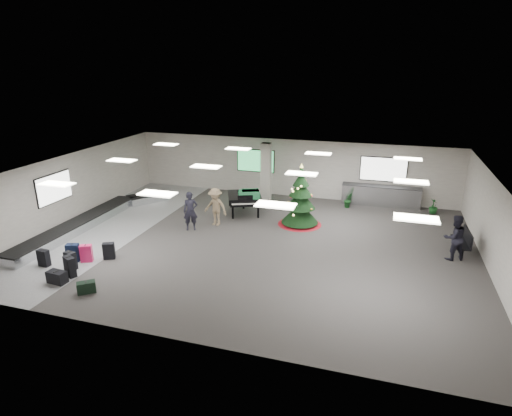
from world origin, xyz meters
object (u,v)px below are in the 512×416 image
(pink_suitcase, at_px, (86,253))
(potted_plant_right, at_px, (433,206))
(traveler_a, at_px, (191,211))
(bench, at_px, (464,240))
(baggage_carousel, at_px, (93,219))
(potted_plant_left, at_px, (348,200))
(service_counter, at_px, (381,196))
(christmas_tree, at_px, (300,204))
(traveler_b, at_px, (216,207))
(traveler_bench, at_px, (454,238))
(grand_piano, at_px, (244,198))

(pink_suitcase, distance_m, potted_plant_right, 16.28)
(traveler_a, bearing_deg, bench, -22.50)
(baggage_carousel, relative_size, potted_plant_right, 12.61)
(traveler_a, xyz_separation_m, potted_plant_left, (6.50, 5.26, -0.47))
(baggage_carousel, xyz_separation_m, service_counter, (12.84, 6.73, 0.33))
(service_counter, height_order, potted_plant_left, service_counter)
(pink_suitcase, distance_m, bench, 14.70)
(christmas_tree, distance_m, traveler_a, 5.03)
(baggage_carousel, height_order, potted_plant_right, potted_plant_right)
(potted_plant_left, bearing_deg, pink_suitcase, -133.28)
(pink_suitcase, bearing_deg, service_counter, 20.24)
(christmas_tree, bearing_deg, traveler_b, -161.63)
(pink_suitcase, relative_size, potted_plant_right, 0.90)
(potted_plant_right, bearing_deg, traveler_b, -154.59)
(service_counter, xyz_separation_m, pink_suitcase, (-10.48, -10.25, -0.21))
(baggage_carousel, height_order, pink_suitcase, pink_suitcase)
(traveler_a, xyz_separation_m, traveler_b, (0.85, 0.88, 0.00))
(christmas_tree, relative_size, traveler_a, 1.65)
(service_counter, relative_size, traveler_a, 2.29)
(service_counter, distance_m, potted_plant_right, 2.63)
(christmas_tree, xyz_separation_m, bench, (6.84, -1.21, -0.45))
(baggage_carousel, distance_m, traveler_bench, 15.71)
(service_counter, distance_m, traveler_bench, 6.59)
(baggage_carousel, xyz_separation_m, christmas_tree, (9.31, 2.77, 0.78))
(traveler_b, bearing_deg, grand_piano, 76.91)
(traveler_b, distance_m, traveler_bench, 10.10)
(baggage_carousel, relative_size, pink_suitcase, 14.02)
(potted_plant_left, bearing_deg, grand_piano, -152.62)
(pink_suitcase, distance_m, traveler_a, 4.84)
(grand_piano, relative_size, potted_plant_right, 3.22)
(bench, bearing_deg, traveler_b, 177.37)
(traveler_a, bearing_deg, traveler_b, 18.82)
(service_counter, bearing_deg, traveler_a, -143.13)
(pink_suitcase, bearing_deg, christmas_tree, 17.99)
(christmas_tree, distance_m, traveler_bench, 6.66)
(christmas_tree, distance_m, grand_piano, 3.01)
(traveler_bench, bearing_deg, traveler_a, -25.24)
(baggage_carousel, height_order, bench, bench)
(pink_suitcase, height_order, traveler_bench, traveler_bench)
(service_counter, height_order, bench, service_counter)
(bench, distance_m, traveler_a, 11.45)
(traveler_b, relative_size, traveler_bench, 0.99)
(grand_piano, xyz_separation_m, traveler_b, (-0.78, -1.87, 0.06))
(traveler_b, bearing_deg, christmas_tree, 28.03)
(christmas_tree, bearing_deg, bench, -10.07)
(bench, height_order, traveler_bench, traveler_bench)
(baggage_carousel, height_order, service_counter, service_counter)
(potted_plant_right, bearing_deg, service_counter, 168.31)
(pink_suitcase, bearing_deg, traveler_a, 36.13)
(baggage_carousel, distance_m, pink_suitcase, 4.23)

